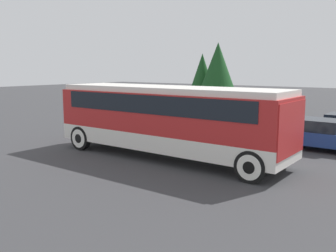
% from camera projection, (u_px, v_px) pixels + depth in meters
% --- Properties ---
extents(ground_plane, '(120.00, 120.00, 0.00)m').
position_uv_depth(ground_plane, '(168.00, 157.00, 15.21)').
color(ground_plane, '#38383A').
extents(tour_bus, '(9.96, 2.64, 2.87)m').
position_uv_depth(tour_bus, '(170.00, 115.00, 14.89)').
color(tour_bus, silver).
rests_on(tour_bus, ground_plane).
extents(parked_car_mid, '(4.37, 1.84, 1.41)m').
position_uv_depth(parked_car_mid, '(150.00, 118.00, 21.79)').
color(parked_car_mid, '#7A6B5B').
rests_on(parked_car_mid, ground_plane).
extents(parked_car_far, '(4.59, 1.87, 1.36)m').
position_uv_depth(parked_car_far, '(315.00, 134.00, 16.72)').
color(parked_car_far, navy).
rests_on(parked_car_far, ground_plane).
extents(tree_left, '(2.23, 2.23, 4.95)m').
position_uv_depth(tree_left, '(202.00, 72.00, 35.51)').
color(tree_left, brown).
rests_on(tree_left, ground_plane).
extents(tree_right, '(3.14, 3.14, 5.87)m').
position_uv_depth(tree_right, '(218.00, 66.00, 33.76)').
color(tree_right, brown).
rests_on(tree_right, ground_plane).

